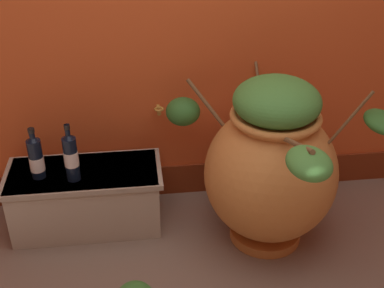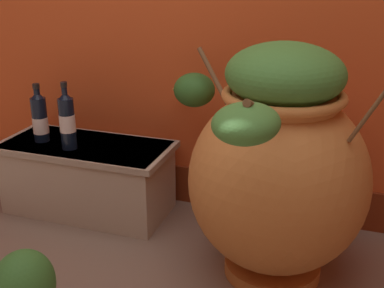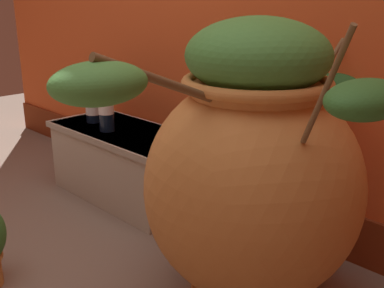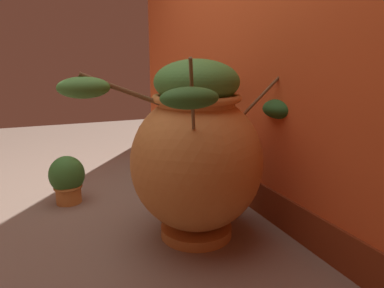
{
  "view_description": "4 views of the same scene",
  "coord_description": "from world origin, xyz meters",
  "views": [
    {
      "loc": [
        -0.25,
        -1.57,
        1.91
      ],
      "look_at": [
        0.04,
        0.72,
        0.57
      ],
      "focal_mm": 47.25,
      "sensor_mm": 36.0,
      "label": 1
    },
    {
      "loc": [
        0.68,
        -1.14,
        1.25
      ],
      "look_at": [
        0.02,
        0.81,
        0.45
      ],
      "focal_mm": 45.63,
      "sensor_mm": 36.0,
      "label": 2
    },
    {
      "loc": [
        1.29,
        -0.52,
        1.03
      ],
      "look_at": [
        0.03,
        0.75,
        0.45
      ],
      "focal_mm": 43.61,
      "sensor_mm": 36.0,
      "label": 3
    },
    {
      "loc": [
        2.04,
        -0.08,
        0.95
      ],
      "look_at": [
        -0.11,
        0.81,
        0.38
      ],
      "focal_mm": 31.62,
      "sensor_mm": 36.0,
      "label": 4
    }
  ],
  "objects": [
    {
      "name": "wine_bottle_left",
      "position": [
        -0.6,
        0.77,
        0.52
      ],
      "size": [
        0.08,
        0.08,
        0.33
      ],
      "color": "black",
      "rests_on": "stone_ledge"
    },
    {
      "name": "stone_ledge",
      "position": [
        -0.56,
        0.85,
        0.2
      ],
      "size": [
        0.87,
        0.4,
        0.37
      ],
      "color": "#B2A893",
      "rests_on": "ground_plane"
    },
    {
      "name": "wine_bottle_middle",
      "position": [
        -0.8,
        0.82,
        0.5
      ],
      "size": [
        0.08,
        0.08,
        0.3
      ],
      "color": "black",
      "rests_on": "stone_ledge"
    },
    {
      "name": "terracotta_urn",
      "position": [
        0.44,
        0.61,
        0.49
      ],
      "size": [
        1.05,
        1.29,
        0.97
      ],
      "color": "#CC7F3D",
      "rests_on": "ground_plane"
    }
  ]
}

